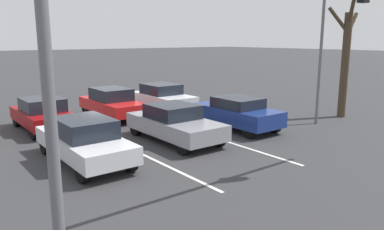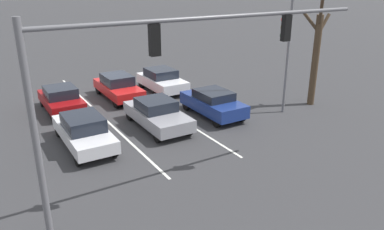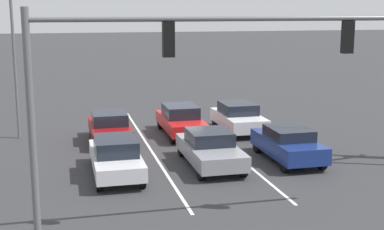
# 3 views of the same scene
# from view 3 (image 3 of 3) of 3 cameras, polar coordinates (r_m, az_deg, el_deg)

# --- Properties ---
(ground_plane) EXTENTS (240.00, 240.00, 0.00)m
(ground_plane) POSITION_cam_3_polar(r_m,az_deg,el_deg) (27.50, -1.80, -2.02)
(ground_plane) COLOR #333335
(lane_stripe_left_divider) EXTENTS (0.12, 16.93, 0.01)m
(lane_stripe_left_divider) POSITION_cam_3_polar(r_m,az_deg,el_deg) (25.60, 3.18, -3.03)
(lane_stripe_left_divider) COLOR silver
(lane_stripe_left_divider) RESTS_ON ground_plane
(lane_stripe_center_divider) EXTENTS (0.12, 16.93, 0.01)m
(lane_stripe_center_divider) POSITION_cam_3_polar(r_m,az_deg,el_deg) (24.84, -4.57, -3.49)
(lane_stripe_center_divider) COLOR silver
(lane_stripe_center_divider) RESTS_ON ground_plane
(car_navy_leftlane_front) EXTENTS (1.83, 4.20, 1.44)m
(car_navy_leftlane_front) POSITION_cam_3_polar(r_m,az_deg,el_deg) (22.88, 10.21, -3.00)
(car_navy_leftlane_front) COLOR navy
(car_navy_leftlane_front) RESTS_ON ground_plane
(car_gray_midlane_front) EXTENTS (1.92, 4.51, 1.45)m
(car_gray_midlane_front) POSITION_cam_3_polar(r_m,az_deg,el_deg) (21.83, 1.94, -3.58)
(car_gray_midlane_front) COLOR gray
(car_gray_midlane_front) RESTS_ON ground_plane
(car_silver_rightlane_front) EXTENTS (1.78, 4.64, 1.50)m
(car_silver_rightlane_front) POSITION_cam_3_polar(r_m,az_deg,el_deg) (20.78, -8.14, -4.35)
(car_silver_rightlane_front) COLOR silver
(car_silver_rightlane_front) RESTS_ON ground_plane
(car_red_midlane_second) EXTENTS (1.81, 4.50, 1.52)m
(car_red_midlane_second) POSITION_cam_3_polar(r_m,az_deg,el_deg) (27.10, -1.20, -0.51)
(car_red_midlane_second) COLOR red
(car_red_midlane_second) RESTS_ON ground_plane
(car_white_leftlane_second) EXTENTS (1.91, 4.19, 1.51)m
(car_white_leftlane_second) POSITION_cam_3_polar(r_m,az_deg,el_deg) (27.93, 4.98, -0.23)
(car_white_leftlane_second) COLOR silver
(car_white_leftlane_second) RESTS_ON ground_plane
(car_maroon_rightlane_second) EXTENTS (1.84, 4.07, 1.45)m
(car_maroon_rightlane_second) POSITION_cam_3_polar(r_m,az_deg,el_deg) (26.00, -8.78, -1.24)
(car_maroon_rightlane_second) COLOR maroon
(car_maroon_rightlane_second) RESTS_ON ground_plane
(traffic_signal_gantry) EXTENTS (12.41, 0.37, 6.38)m
(traffic_signal_gantry) POSITION_cam_3_polar(r_m,az_deg,el_deg) (14.67, -1.69, 5.42)
(traffic_signal_gantry) COLOR slate
(traffic_signal_gantry) RESTS_ON ground_plane
(street_lamp_right_shoulder) EXTENTS (2.16, 0.24, 9.22)m
(street_lamp_right_shoulder) POSITION_cam_3_polar(r_m,az_deg,el_deg) (27.21, -18.14, 8.52)
(street_lamp_right_shoulder) COLOR slate
(street_lamp_right_shoulder) RESTS_ON ground_plane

